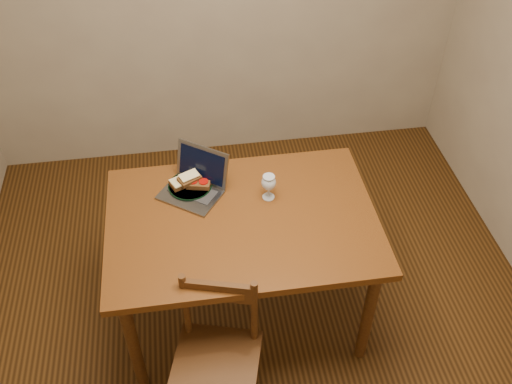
{
  "coord_description": "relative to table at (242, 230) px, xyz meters",
  "views": [
    {
      "loc": [
        -0.27,
        -1.81,
        2.7
      ],
      "look_at": [
        0.03,
        0.2,
        0.8
      ],
      "focal_mm": 40.0,
      "sensor_mm": 36.0,
      "label": 1
    }
  ],
  "objects": [
    {
      "name": "sandwich_tomato",
      "position": [
        -0.19,
        0.24,
        0.12
      ],
      "size": [
        0.13,
        0.1,
        0.04
      ],
      "primitive_type": null,
      "rotation": [
        0.0,
        0.0,
        -0.23
      ],
      "color": "#381E0C",
      "rests_on": "plate"
    },
    {
      "name": "sandwich_cheese",
      "position": [
        -0.27,
        0.26,
        0.12
      ],
      "size": [
        0.14,
        0.11,
        0.04
      ],
      "primitive_type": null,
      "rotation": [
        0.0,
        0.0,
        0.41
      ],
      "color": "#381E0C",
      "rests_on": "plate"
    },
    {
      "name": "sandwich_top",
      "position": [
        -0.23,
        0.26,
        0.15
      ],
      "size": [
        0.13,
        0.11,
        0.03
      ],
      "primitive_type": null,
      "rotation": [
        0.0,
        0.0,
        0.52
      ],
      "color": "#381E0C",
      "rests_on": "plate"
    },
    {
      "name": "chair",
      "position": [
        -0.19,
        -0.52,
        -0.21
      ],
      "size": [
        0.46,
        0.45,
        0.41
      ],
      "rotation": [
        0.0,
        0.0,
        -0.27
      ],
      "color": "#3A1C0C",
      "rests_on": "floor"
    },
    {
      "name": "floor",
      "position": [
        0.05,
        -0.09,
        -0.66
      ],
      "size": [
        3.2,
        3.2,
        0.02
      ],
      "primitive_type": "cube",
      "color": "black",
      "rests_on": "ground"
    },
    {
      "name": "laptop",
      "position": [
        -0.2,
        0.24,
        0.14
      ],
      "size": [
        0.39,
        0.38,
        0.21
      ],
      "rotation": [
        0.0,
        0.0,
        -0.62
      ],
      "color": "slate",
      "rests_on": "table"
    },
    {
      "name": "plate",
      "position": [
        -0.23,
        0.25,
        0.1
      ],
      "size": [
        0.22,
        0.22,
        0.02
      ],
      "primitive_type": "cylinder",
      "color": "black",
      "rests_on": "table"
    },
    {
      "name": "table",
      "position": [
        0.0,
        0.0,
        0.0
      ],
      "size": [
        1.3,
        0.9,
        0.74
      ],
      "color": "#4F270D",
      "rests_on": "floor"
    },
    {
      "name": "milk_glass",
      "position": [
        0.15,
        0.12,
        0.16
      ],
      "size": [
        0.07,
        0.07,
        0.14
      ],
      "primitive_type": null,
      "color": "white",
      "rests_on": "table"
    }
  ]
}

